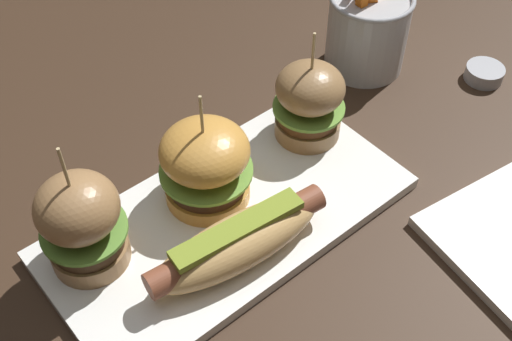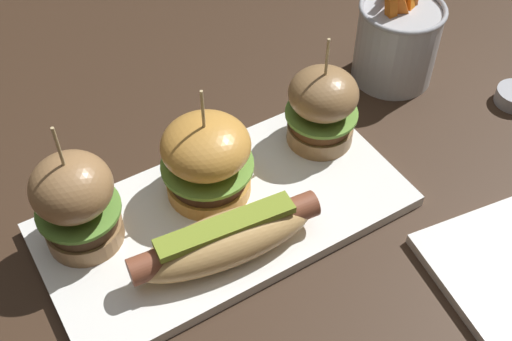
{
  "view_description": "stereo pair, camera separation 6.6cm",
  "coord_description": "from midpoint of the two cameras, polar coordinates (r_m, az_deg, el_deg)",
  "views": [
    {
      "loc": [
        -0.25,
        -0.34,
        0.54
      ],
      "look_at": [
        0.04,
        0.0,
        0.05
      ],
      "focal_mm": 45.21,
      "sensor_mm": 36.0,
      "label": 1
    },
    {
      "loc": [
        -0.19,
        -0.38,
        0.54
      ],
      "look_at": [
        0.04,
        0.0,
        0.05
      ],
      "focal_mm": 45.21,
      "sensor_mm": 36.0,
      "label": 2
    }
  ],
  "objects": [
    {
      "name": "hot_dog",
      "position": [
        0.62,
        0.4,
        -6.21
      ],
      "size": [
        0.19,
        0.07,
        0.05
      ],
      "color": "tan",
      "rests_on": "platter_main"
    },
    {
      "name": "slider_left",
      "position": [
        0.63,
        -12.78,
        -2.92
      ],
      "size": [
        0.08,
        0.08,
        0.15
      ],
      "color": "#986F46",
      "rests_on": "platter_main"
    },
    {
      "name": "slider_center",
      "position": [
        0.66,
        -1.2,
        1.04
      ],
      "size": [
        0.1,
        0.1,
        0.14
      ],
      "color": "gold",
      "rests_on": "platter_main"
    },
    {
      "name": "fries_bucket",
      "position": [
        0.85,
        14.58,
        10.98
      ],
      "size": [
        0.11,
        0.11,
        0.15
      ],
      "color": "#B7BABF",
      "rests_on": "ground"
    },
    {
      "name": "ground_plane",
      "position": [
        0.69,
        0.01,
        -4.44
      ],
      "size": [
        3.0,
        3.0,
        0.0
      ],
      "primitive_type": "plane",
      "color": "#382619"
    },
    {
      "name": "platter_main",
      "position": [
        0.68,
        0.01,
        -4.07
      ],
      "size": [
        0.38,
        0.19,
        0.01
      ],
      "primitive_type": "cube",
      "color": "white",
      "rests_on": "ground"
    },
    {
      "name": "slider_right",
      "position": [
        0.72,
        8.49,
        5.45
      ],
      "size": [
        0.08,
        0.08,
        0.14
      ],
      "color": "olive",
      "rests_on": "platter_main"
    }
  ]
}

